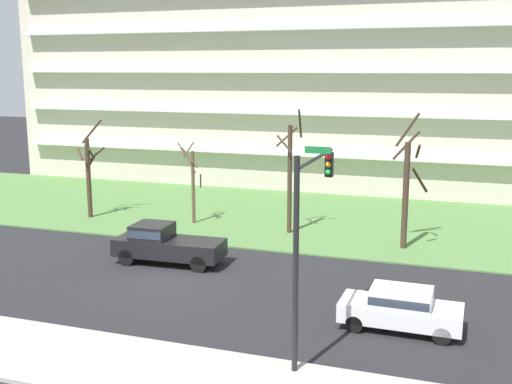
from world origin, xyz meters
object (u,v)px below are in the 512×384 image
Objects in this scene: tree_right at (407,187)px; traffic_signal_mast at (309,219)px; tree_left at (193,182)px; sedan_white_near_left at (401,307)px; tree_center at (290,174)px; pickup_black_center_left at (165,243)px; tree_far_left at (89,172)px.

traffic_signal_mast is at bearing -97.41° from tree_right.
tree_left is at bearing 173.99° from tree_right.
tree_right is 1.64× the size of sedan_white_near_left.
tree_right is at bearing 96.05° from sedan_white_near_left.
tree_right is 14.09m from traffic_signal_mast.
tree_center is at bearing 123.72° from sedan_white_near_left.
tree_left is at bearing -78.15° from pickup_black_center_left.
tree_center reaches higher than tree_far_left.
tree_center is 8.93m from pickup_black_center_left.
tree_center is at bearing 108.04° from traffic_signal_mast.
tree_left is 6.34m from tree_center.
tree_center is 14.39m from sedan_white_near_left.
sedan_white_near_left is (7.64, -11.90, -2.67)m from tree_center.
traffic_signal_mast is at bearing -130.83° from sedan_white_near_left.
pickup_black_center_left is 0.79× the size of traffic_signal_mast.
tree_left reaches higher than sedan_white_near_left.
traffic_signal_mast is (-2.76, -3.08, 3.82)m from sedan_white_near_left.
tree_far_left is 13.23m from tree_center.
sedan_white_near_left is (20.85, -11.57, -2.12)m from tree_far_left.
tree_center is 1.05× the size of traffic_signal_mast.
tree_far_left reaches higher than sedan_white_near_left.
tree_right reaches higher than traffic_signal_mast.
tree_left is 18.58m from sedan_white_near_left.
tree_far_left is 23.94m from sedan_white_near_left.
tree_far_left is at bearing 152.01° from sedan_white_near_left.
tree_center reaches higher than pickup_black_center_left.
sedan_white_near_left is 5.63m from traffic_signal_mast.
sedan_white_near_left is at bearing -29.03° from tree_far_left.
traffic_signal_mast is (4.88, -14.98, 1.16)m from tree_center.
tree_center is at bearing -2.70° from tree_left.
tree_center is 1.65× the size of sedan_white_near_left.
tree_left is 0.93× the size of pickup_black_center_left.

